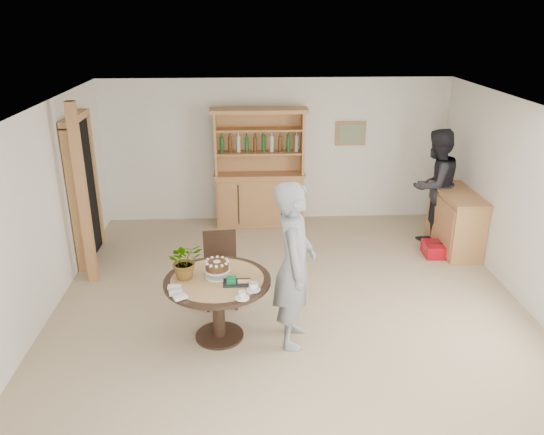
{
  "coord_description": "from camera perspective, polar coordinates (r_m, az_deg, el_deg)",
  "views": [
    {
      "loc": [
        -0.52,
        -5.55,
        3.55
      ],
      "look_at": [
        -0.2,
        0.81,
        1.05
      ],
      "focal_mm": 35.0,
      "sensor_mm": 36.0,
      "label": 1
    }
  ],
  "objects": [
    {
      "name": "coffee_cup_a",
      "position": [
        5.7,
        -2.0,
        -7.47
      ],
      "size": [
        0.15,
        0.15,
        0.09
      ],
      "color": "white",
      "rests_on": "dining_table"
    },
    {
      "name": "room_shell",
      "position": [
        5.87,
        2.42,
        3.44
      ],
      "size": [
        6.04,
        7.04,
        2.52
      ],
      "color": "white",
      "rests_on": "ground"
    },
    {
      "name": "hutch",
      "position": [
        9.25,
        -1.34,
        3.4
      ],
      "size": [
        1.62,
        0.54,
        2.04
      ],
      "color": "tan",
      "rests_on": "ground"
    },
    {
      "name": "pine_post",
      "position": [
        7.46,
        -19.7,
        2.16
      ],
      "size": [
        0.12,
        0.12,
        2.5
      ],
      "primitive_type": "cube",
      "color": "#B1774A",
      "rests_on": "ground"
    },
    {
      "name": "ground",
      "position": [
        6.61,
        2.16,
        -11.08
      ],
      "size": [
        7.0,
        7.0,
        0.0
      ],
      "primitive_type": "plane",
      "color": "tan",
      "rests_on": "ground"
    },
    {
      "name": "gift_tray",
      "position": [
        5.84,
        -3.86,
        -6.88
      ],
      "size": [
        0.3,
        0.2,
        0.08
      ],
      "color": "black",
      "rests_on": "dining_table"
    },
    {
      "name": "flower_vase",
      "position": [
        5.95,
        -9.33,
        -4.57
      ],
      "size": [
        0.47,
        0.44,
        0.42
      ],
      "primitive_type": "imported",
      "rotation": [
        0.0,
        0.0,
        0.35
      ],
      "color": "#3F7233",
      "rests_on": "dining_table"
    },
    {
      "name": "adult_person",
      "position": [
        8.94,
        17.08,
        3.33
      ],
      "size": [
        1.12,
        1.06,
        1.84
      ],
      "primitive_type": "imported",
      "rotation": [
        0.0,
        0.0,
        3.68
      ],
      "color": "black",
      "rests_on": "ground"
    },
    {
      "name": "napkins",
      "position": [
        5.73,
        -10.19,
        -7.92
      ],
      "size": [
        0.24,
        0.33,
        0.03
      ],
      "color": "white",
      "rests_on": "dining_table"
    },
    {
      "name": "dining_table",
      "position": [
        6.05,
        -5.85,
        -7.86
      ],
      "size": [
        1.2,
        1.2,
        0.76
      ],
      "color": "black",
      "rests_on": "ground"
    },
    {
      "name": "coffee_cup_b",
      "position": [
        5.55,
        -3.22,
        -8.38
      ],
      "size": [
        0.15,
        0.15,
        0.08
      ],
      "color": "white",
      "rests_on": "dining_table"
    },
    {
      "name": "red_suitcase",
      "position": [
        8.62,
        17.95,
        -3.27
      ],
      "size": [
        0.62,
        0.42,
        0.21
      ],
      "rotation": [
        0.0,
        0.0,
        -0.04
      ],
      "color": "red",
      "rests_on": "ground"
    },
    {
      "name": "teen_boy",
      "position": [
        5.81,
        2.41,
        -5.15
      ],
      "size": [
        0.55,
        0.75,
        1.91
      ],
      "primitive_type": "imported",
      "rotation": [
        0.0,
        0.0,
        1.43
      ],
      "color": "gray",
      "rests_on": "ground"
    },
    {
      "name": "sideboard",
      "position": [
        8.78,
        19.15,
        -0.33
      ],
      "size": [
        0.54,
        1.26,
        0.94
      ],
      "color": "tan",
      "rests_on": "ground"
    },
    {
      "name": "birthday_cake",
      "position": [
        5.96,
        -5.93,
        -5.29
      ],
      "size": [
        0.3,
        0.3,
        0.2
      ],
      "color": "white",
      "rests_on": "dining_table"
    },
    {
      "name": "dining_chair",
      "position": [
        6.81,
        -5.56,
        -4.96
      ],
      "size": [
        0.45,
        0.45,
        0.95
      ],
      "rotation": [
        0.0,
        0.0,
        0.07
      ],
      "color": "black",
      "rests_on": "ground"
    },
    {
      "name": "doorway",
      "position": [
        8.3,
        -19.66,
        3.01
      ],
      "size": [
        0.13,
        1.1,
        2.18
      ],
      "color": "black",
      "rests_on": "ground"
    }
  ]
}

